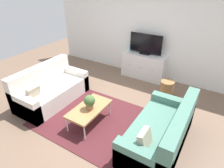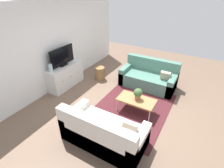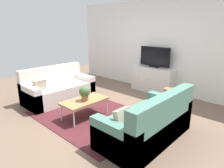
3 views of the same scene
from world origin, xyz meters
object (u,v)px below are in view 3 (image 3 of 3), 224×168
potted_plant (85,93)px  couch_right_side (150,125)px  coffee_table (85,101)px  tv_console (153,79)px  flat_screen_tv (155,57)px  couch_left_side (57,89)px  wicker_basket (171,97)px  glass_vase (139,61)px

potted_plant → couch_right_side: bearing=7.7°
coffee_table → couch_right_side: bearing=6.9°
tv_console → flat_screen_tv: 0.67m
couch_left_side → flat_screen_tv: (1.46, 2.39, 0.75)m
potted_plant → couch_left_side: bearing=171.9°
couch_left_side → couch_right_side: bearing=0.0°
potted_plant → tv_console: bearing=88.7°
tv_console → wicker_basket: 1.21m
couch_right_side → wicker_basket: size_ratio=3.89×
wicker_basket → flat_screen_tv: bearing=142.4°
potted_plant → wicker_basket: bearing=61.2°
tv_console → wicker_basket: (0.96, -0.72, -0.15)m
couch_right_side → flat_screen_tv: size_ratio=1.84×
couch_right_side → potted_plant: bearing=-172.3°
flat_screen_tv → glass_vase: 0.56m
couch_right_side → coffee_table: (-1.51, -0.18, 0.08)m
glass_vase → wicker_basket: size_ratio=0.53×
potted_plant → wicker_basket: size_ratio=0.69×
couch_left_side → potted_plant: size_ratio=5.66×
coffee_table → potted_plant: (0.03, -0.02, 0.20)m
glass_vase → couch_right_side: bearing=-50.7°
glass_vase → potted_plant: bearing=-79.7°
potted_plant → wicker_basket: (1.02, 1.85, -0.34)m
potted_plant → flat_screen_tv: flat_screen_tv is taller
couch_right_side → coffee_table: size_ratio=1.80×
coffee_table → flat_screen_tv: bearing=88.0°
coffee_table → couch_left_side: bearing=172.4°
potted_plant → tv_console: (0.06, 2.57, -0.20)m
couch_left_side → potted_plant: 1.44m
tv_console → glass_vase: (-0.53, 0.00, 0.49)m
flat_screen_tv → coffee_table: bearing=-92.0°
couch_right_side → coffee_table: couch_right_side is taller
potted_plant → flat_screen_tv: bearing=88.7°
coffee_table → glass_vase: bearing=99.7°
tv_console → flat_screen_tv: flat_screen_tv is taller
couch_left_side → couch_right_side: same height
couch_left_side → coffee_table: 1.38m
couch_left_side → couch_right_side: 2.88m
couch_right_side → coffee_table: 1.52m
coffee_table → tv_console: size_ratio=0.76×
coffee_table → tv_console: (0.09, 2.56, 0.01)m
flat_screen_tv → wicker_basket: (0.96, -0.74, -0.82)m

